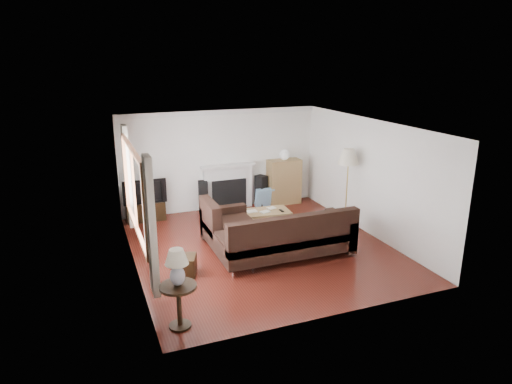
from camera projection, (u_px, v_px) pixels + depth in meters
name	position (u px, v px, depth m)	size (l,w,h in m)	color
room	(262.00, 189.00, 8.95)	(5.10, 5.60, 2.54)	#531A12
window	(134.00, 190.00, 7.84)	(0.12, 2.74, 1.54)	brown
curtain_near	(151.00, 227.00, 6.54)	(0.10, 0.35, 2.10)	beige
curtain_far	(128.00, 177.00, 9.26)	(0.10, 0.35, 2.10)	beige
fireplace	(228.00, 187.00, 11.56)	(1.40, 0.26, 1.15)	white
tv_stand	(146.00, 211.00, 10.80)	(0.89, 0.40, 0.45)	black
television	(144.00, 191.00, 10.66)	(0.99, 0.13, 0.57)	black
speaker_left	(203.00, 197.00, 11.29)	(0.22, 0.27, 0.80)	black
speaker_right	(261.00, 191.00, 11.83)	(0.22, 0.27, 0.80)	black
bookshelf	(284.00, 182.00, 11.96)	(0.85, 0.41, 1.17)	#9A7A47
globe_lamp	(284.00, 155.00, 11.76)	(0.26, 0.26, 0.26)	white
sectional_sofa	(286.00, 235.00, 8.74)	(2.84, 2.08, 0.92)	black
coffee_table	(264.00, 220.00, 10.20)	(1.15, 0.63, 0.45)	olive
footstool	(184.00, 265.00, 8.13)	(0.41, 0.41, 0.35)	black
floor_lamp	(347.00, 189.00, 10.14)	(0.47, 0.47, 1.82)	gold
side_table	(179.00, 306.00, 6.50)	(0.53, 0.53, 0.66)	black
table_lamp	(177.00, 268.00, 6.33)	(0.33, 0.33, 0.54)	silver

